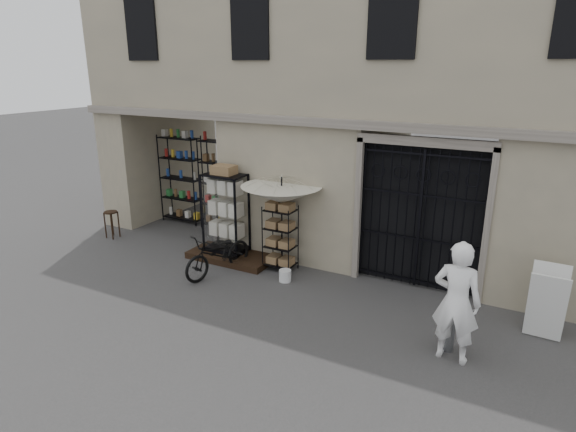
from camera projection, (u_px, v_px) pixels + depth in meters
The scene contains 15 objects.
ground at pixel (291, 312), 8.89m from camera, with size 80.00×80.00×0.00m, color black.
main_building at pixel (373, 58), 10.89m from camera, with size 14.00×4.00×9.00m, color gray.
shop_recess at pixel (190, 177), 12.81m from camera, with size 3.00×1.70×3.00m, color black.
shop_shelving at pixel (201, 182), 13.32m from camera, with size 2.70×0.50×2.50m, color black.
iron_gate at pixel (422, 215), 9.56m from camera, with size 2.50×0.21×3.00m.
step_platform at pixel (231, 256), 11.24m from camera, with size 2.00×0.90×0.15m, color black.
display_cabinet at pixel (226, 217), 11.15m from camera, with size 0.94×0.60×2.00m.
wire_rack at pixel (280, 239), 10.50m from camera, with size 0.68×0.52×1.47m.
market_umbrella at pixel (282, 190), 10.30m from camera, with size 2.00×2.02×2.50m.
white_bucket at pixel (285, 276), 10.11m from camera, with size 0.26×0.26×0.25m, color silver.
bicycle at pixel (220, 274), 10.50m from camera, with size 0.62×0.93×1.77m, color black.
wooden_stool at pixel (112, 224), 12.59m from camera, with size 0.37×0.37×0.71m.
steel_bollard at pixel (450, 325), 7.56m from camera, with size 0.17×0.17×0.92m, color slate.
shopkeeper at pixel (450, 358), 7.50m from camera, with size 0.71×1.94×0.46m, color white.
easel_sign at pixel (547, 303), 7.90m from camera, with size 0.59×0.68×1.21m.
Camera 1 is at (3.69, -7.02, 4.38)m, focal length 30.00 mm.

